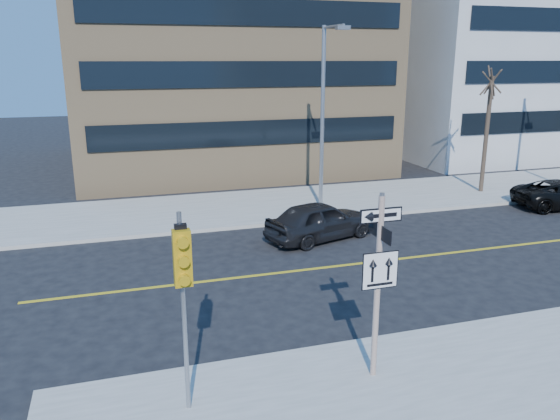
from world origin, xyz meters
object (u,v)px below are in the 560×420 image
object	(u,v)px
traffic_signal	(183,274)
street_tree_west	(491,85)
parked_car_a	(320,220)
streetlight_a	(325,106)
sign_pole	(378,277)

from	to	relation	value
traffic_signal	street_tree_west	size ratio (longest dim) A/B	0.63
parked_car_a	streetlight_a	distance (m)	5.81
sign_pole	street_tree_west	distance (m)	19.22
sign_pole	parked_car_a	xyz separation A→B (m)	(2.38, 9.38, -1.68)
sign_pole	streetlight_a	bearing A→B (deg)	73.23
sign_pole	street_tree_west	xyz separation A→B (m)	(13.00, 13.81, 3.09)
streetlight_a	traffic_signal	bearing A→B (deg)	-120.80
streetlight_a	parked_car_a	bearing A→B (deg)	-112.64
sign_pole	traffic_signal	distance (m)	4.05
sign_pole	traffic_signal	xyz separation A→B (m)	(-4.00, -0.15, 0.59)
parked_car_a	traffic_signal	bearing A→B (deg)	129.18
traffic_signal	streetlight_a	world-z (taller)	streetlight_a
traffic_signal	streetlight_a	bearing A→B (deg)	59.20
streetlight_a	sign_pole	bearing A→B (deg)	-106.77
traffic_signal	streetlight_a	xyz separation A→B (m)	(8.00, 13.42, 1.73)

